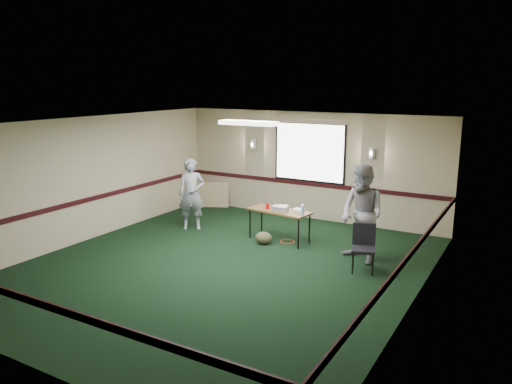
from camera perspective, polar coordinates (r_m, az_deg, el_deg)
The scene contains 13 objects.
ground at distance 9.58m, azimuth -3.93°, elevation -8.50°, with size 8.00×8.00×0.00m, color black.
room_shell at distance 10.92m, azimuth 2.16°, elevation 2.76°, with size 8.00×8.02×8.00m.
folding_table at distance 10.88m, azimuth 2.68°, elevation -2.33°, with size 1.44×0.72×0.69m.
projector at distance 10.81m, azimuth 2.79°, elevation -1.87°, with size 0.32×0.27×0.11m, color #9A9BA2.
game_console at distance 10.81m, azimuth 4.88°, elevation -2.04°, with size 0.21×0.17×0.05m, color white.
red_cup at distance 10.95m, azimuth 1.33°, elevation -1.65°, with size 0.08×0.08×0.12m, color #B10B10.
water_bottle at distance 10.48m, azimuth 5.32°, elevation -2.05°, with size 0.07×0.07×0.22m, color #8CCEE5.
duffel_bag at distance 10.79m, azimuth 0.89°, elevation -5.27°, with size 0.38×0.29×0.27m, color #404024.
cable_coil at distance 10.98m, azimuth 3.61°, elevation -5.67°, with size 0.31×0.31×0.02m, color #DD471B.
folded_table at distance 13.96m, azimuth -5.97°, elevation -0.28°, with size 1.37×0.06×0.71m, color tan.
conference_chair at distance 9.45m, azimuth 12.20°, elevation -5.79°, with size 0.53×0.55×0.87m.
person_left at distance 11.82m, azimuth -7.37°, elevation -0.23°, with size 0.61×0.40×1.68m, color #38507D.
person_right at distance 9.77m, azimuth 12.03°, elevation -2.47°, with size 0.93×0.72×1.90m, color #7D9CC2.
Camera 1 is at (5.01, -7.40, 3.44)m, focal length 35.00 mm.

